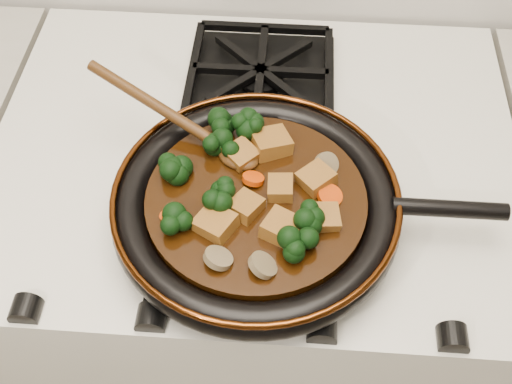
{
  "coord_description": "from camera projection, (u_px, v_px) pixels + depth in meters",
  "views": [
    {
      "loc": [
        0.05,
        1.08,
        1.59
      ],
      "look_at": [
        0.01,
        1.56,
        0.97
      ],
      "focal_mm": 45.0,
      "sensor_mm": 36.0,
      "label": 1
    }
  ],
  "objects": [
    {
      "name": "tofu_cube_7",
      "position": [
        280.0,
        188.0,
        0.79
      ],
      "size": [
        0.03,
        0.04,
        0.02
      ],
      "primitive_type": "cube",
      "rotation": [
        -0.06,
        0.05,
        1.6
      ],
      "color": "brown",
      "rests_on": "braising_sauce"
    },
    {
      "name": "carrot_coin_2",
      "position": [
        330.0,
        196.0,
        0.79
      ],
      "size": [
        0.03,
        0.03,
        0.02
      ],
      "primitive_type": "cylinder",
      "rotation": [
        0.15,
        0.25,
        0.0
      ],
      "color": "#CB3A05",
      "rests_on": "braising_sauce"
    },
    {
      "name": "tofu_cube_5",
      "position": [
        324.0,
        218.0,
        0.77
      ],
      "size": [
        0.04,
        0.04,
        0.03
      ],
      "primitive_type": "cube",
      "rotation": [
        0.09,
        0.11,
        0.16
      ],
      "color": "brown",
      "rests_on": "braising_sauce"
    },
    {
      "name": "broccoli_floret_1",
      "position": [
        297.0,
        249.0,
        0.73
      ],
      "size": [
        0.08,
        0.08,
        0.06
      ],
      "primitive_type": null,
      "rotation": [
        -0.01,
        0.02,
        2.24
      ],
      "color": "black",
      "rests_on": "braising_sauce"
    },
    {
      "name": "burner_grate_back",
      "position": [
        261.0,
        75.0,
        1.0
      ],
      "size": [
        0.23,
        0.23,
        0.03
      ],
      "primitive_type": null,
      "color": "black",
      "rests_on": "stove"
    },
    {
      "name": "broccoli_floret_4",
      "position": [
        174.0,
        222.0,
        0.76
      ],
      "size": [
        0.08,
        0.09,
        0.06
      ],
      "primitive_type": null,
      "rotation": [
        0.17,
        0.09,
        2.67
      ],
      "color": "black",
      "rests_on": "braising_sauce"
    },
    {
      "name": "broccoli_floret_7",
      "position": [
        169.0,
        174.0,
        0.8
      ],
      "size": [
        0.08,
        0.08,
        0.07
      ],
      "primitive_type": null,
      "rotation": [
        0.07,
        -0.24,
        0.23
      ],
      "color": "black",
      "rests_on": "braising_sauce"
    },
    {
      "name": "broccoli_floret_6",
      "position": [
        219.0,
        128.0,
        0.85
      ],
      "size": [
        0.07,
        0.07,
        0.07
      ],
      "primitive_type": null,
      "rotation": [
        -0.25,
        0.22,
        0.01
      ],
      "color": "black",
      "rests_on": "braising_sauce"
    },
    {
      "name": "tofu_cube_1",
      "position": [
        216.0,
        224.0,
        0.76
      ],
      "size": [
        0.06,
        0.06,
        0.03
      ],
      "primitive_type": "cube",
      "rotation": [
        -0.1,
        -0.01,
        1.05
      ],
      "color": "brown",
      "rests_on": "braising_sauce"
    },
    {
      "name": "tofu_cube_2",
      "position": [
        246.0,
        207.0,
        0.78
      ],
      "size": [
        0.05,
        0.05,
        0.02
      ],
      "primitive_type": "cube",
      "rotation": [
        0.11,
        0.04,
        2.57
      ],
      "color": "brown",
      "rests_on": "braising_sauce"
    },
    {
      "name": "tofu_cube_0",
      "position": [
        316.0,
        179.0,
        0.8
      ],
      "size": [
        0.06,
        0.05,
        0.03
      ],
      "primitive_type": "cube",
      "rotation": [
        -0.08,
        -0.07,
        0.73
      ],
      "color": "brown",
      "rests_on": "braising_sauce"
    },
    {
      "name": "burner_grate_front",
      "position": [
        246.0,
        222.0,
        0.83
      ],
      "size": [
        0.23,
        0.23,
        0.03
      ],
      "primitive_type": null,
      "color": "black",
      "rests_on": "stove"
    },
    {
      "name": "broccoli_floret_0",
      "position": [
        311.0,
        219.0,
        0.76
      ],
      "size": [
        0.08,
        0.09,
        0.06
      ],
      "primitive_type": null,
      "rotation": [
        0.06,
        0.03,
        2.49
      ],
      "color": "black",
      "rests_on": "braising_sauce"
    },
    {
      "name": "mushroom_slice_1",
      "position": [
        263.0,
        265.0,
        0.73
      ],
      "size": [
        0.04,
        0.04,
        0.03
      ],
      "primitive_type": "cylinder",
      "rotation": [
        0.59,
        0.0,
        1.92
      ],
      "color": "brown",
      "rests_on": "braising_sauce"
    },
    {
      "name": "carrot_coin_0",
      "position": [
        261.0,
        149.0,
        0.84
      ],
      "size": [
        0.03,
        0.03,
        0.01
      ],
      "primitive_type": "cylinder",
      "rotation": [
        0.06,
        -0.03,
        0.0
      ],
      "color": "#CB3A05",
      "rests_on": "braising_sauce"
    },
    {
      "name": "carrot_coin_3",
      "position": [
        253.0,
        179.0,
        0.81
      ],
      "size": [
        0.03,
        0.03,
        0.02
      ],
      "primitive_type": "cylinder",
      "rotation": [
        -0.33,
        0.15,
        0.0
      ],
      "color": "#CB3A05",
      "rests_on": "braising_sauce"
    },
    {
      "name": "skillet",
      "position": [
        258.0,
        205.0,
        0.81
      ],
      "size": [
        0.49,
        0.36,
        0.05
      ],
      "rotation": [
        0.0,
        0.0,
        0.0
      ],
      "color": "black",
      "rests_on": "burner_grate_front"
    },
    {
      "name": "wooden_spoon",
      "position": [
        196.0,
        130.0,
        0.83
      ],
      "size": [
        0.15,
        0.09,
        0.23
      ],
      "rotation": [
        0.0,
        0.0,
        2.69
      ],
      "color": "#42260E",
      "rests_on": "braising_sauce"
    },
    {
      "name": "tofu_cube_3",
      "position": [
        282.0,
        228.0,
        0.76
      ],
      "size": [
        0.06,
        0.06,
        0.03
      ],
      "primitive_type": "cube",
      "rotation": [
        0.07,
        0.09,
        1.15
      ],
      "color": "brown",
      "rests_on": "braising_sauce"
    },
    {
      "name": "braising_sauce",
      "position": [
        256.0,
        202.0,
        0.8
      ],
      "size": [
        0.28,
        0.28,
        0.02
      ],
      "primitive_type": "cylinder",
      "color": "black",
      "rests_on": "skillet"
    },
    {
      "name": "carrot_coin_1",
      "position": [
        170.0,
        215.0,
        0.77
      ],
      "size": [
        0.03,
        0.03,
        0.02
      ],
      "primitive_type": "cylinder",
      "rotation": [
        -0.22,
        -0.34,
        0.0
      ],
      "color": "#CB3A05",
      "rests_on": "braising_sauce"
    },
    {
      "name": "mushroom_slice_2",
      "position": [
        326.0,
        164.0,
        0.82
      ],
      "size": [
        0.04,
        0.04,
        0.03
      ],
      "primitive_type": "cylinder",
      "rotation": [
        0.68,
        0.0,
        0.57
      ],
      "color": "brown",
      "rests_on": "braising_sauce"
    },
    {
      "name": "tofu_cube_6",
      "position": [
        271.0,
        143.0,
        0.84
      ],
      "size": [
        0.06,
        0.06,
        0.03
      ],
      "primitive_type": "cube",
      "rotation": [
        0.1,
        0.11,
        1.99
      ],
      "color": "brown",
      "rests_on": "braising_sauce"
    },
    {
      "name": "mushroom_slice_0",
      "position": [
        218.0,
        258.0,
        0.73
      ],
      "size": [
        0.05,
        0.05,
        0.02
      ],
      "primitive_type": "cylinder",
      "rotation": [
        0.47,
        0.0,
        2.24
      ],
      "color": "brown",
      "rests_on": "braising_sauce"
    },
    {
      "name": "broccoli_floret_5",
      "position": [
        246.0,
        128.0,
        0.85
      ],
      "size": [
        0.09,
        0.09,
        0.07
      ],
      "primitive_type": null,
      "rotation": [
        0.03,
        -0.25,
        2.25
      ],
      "color": "black",
      "rests_on": "braising_sauce"
    },
    {
      "name": "broccoli_floret_3",
      "position": [
        218.0,
        199.0,
        0.78
      ],
      "size": [
        0.07,
        0.06,
        0.06
      ],
      "primitive_type": null,
      "rotation": [
        0.09,
        -0.01,
        1.72
      ],
      "color": "black",
      "rests_on": "braising_sauce"
    },
    {
      "name": "tofu_cube_4",
      "position": [
        241.0,
        155.0,
        0.83
      ],
      "size": [
        0.05,
        0.05,
        0.02
      ],
      "primitive_type": "cube",
      "rotation": [
        0.07,
        -0.02,
        0.78
      ],
      "color": "brown",
      "rests_on": "braising_sauce"
    },
    {
      "name": "broccoli_floret_2",
      "position": [
        221.0,
        146.0,
        0.83
      ],
      "size": [
        0.09,
        0.09,
        0.07
      ],
      "primitive_type": null,
      "rotation": [
        0.24,
        0.2,
        0.53
      ],
      "color": "black",
      "rests_on": "braising_sauce"
    },
    {
      "name": "stove",
      "position": [
        255.0,
        298.0,
        1.28
      ],
      "size": [
        0.76,
        0.6,
        0.9
      ],
      "primitive_type": "cube",
      "color": "silver",
      "rests_on": "ground"
    }
  ]
}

